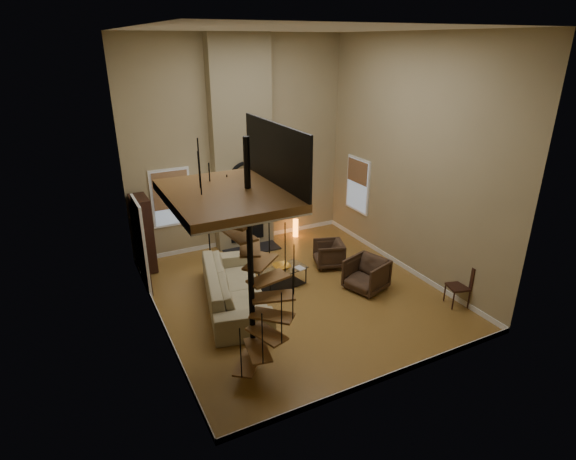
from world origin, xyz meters
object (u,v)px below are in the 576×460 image
armchair_far (368,274)px  hutch (143,233)px  sofa (234,288)px  coffee_table (283,276)px  accent_lamp (296,228)px  armchair_near (331,254)px  floor_lamp (207,213)px  side_chair (462,283)px

armchair_far → hutch: bearing=-145.2°
sofa → coffee_table: size_ratio=2.48×
accent_lamp → sofa: bearing=-137.3°
sofa → armchair_near: (2.81, 0.58, -0.04)m
hutch → floor_lamp: hutch is taller
hutch → armchair_near: hutch is taller
sofa → accent_lamp: (2.91, 2.69, -0.15)m
sofa → armchair_near: size_ratio=4.20×
coffee_table → side_chair: (3.07, -2.42, 0.24)m
armchair_near → coffee_table: (-1.56, -0.39, -0.07)m
armchair_far → accent_lamp: size_ratio=1.55×
hutch → coffee_table: hutch is taller
floor_lamp → side_chair: size_ratio=1.85×
side_chair → floor_lamp: bearing=134.6°
coffee_table → sofa: bearing=-171.6°
armchair_near → armchair_far: armchair_far is taller
hutch → side_chair: size_ratio=2.01×
armchair_near → coffee_table: 1.61m
accent_lamp → coffee_table: bearing=-123.4°
sofa → floor_lamp: 2.27m
hutch → sofa: 2.96m
hutch → accent_lamp: size_ratio=3.41×
sofa → side_chair: size_ratio=3.23×
floor_lamp → accent_lamp: 3.09m
sofa → armchair_near: 2.87m
hutch → coffee_table: bearing=-42.3°
armchair_near → coffee_table: armchair_near is taller
hutch → side_chair: bearing=-40.2°
armchair_far → side_chair: side_chair is taller
sofa → floor_lamp: size_ratio=1.75×
sofa → armchair_far: sofa is taller
hutch → armchair_far: size_ratio=2.20×
armchair_far → side_chair: size_ratio=0.92×
armchair_near → accent_lamp: 2.12m
sofa → armchair_far: 3.09m
hutch → coffee_table: size_ratio=1.54×
accent_lamp → side_chair: 5.14m
sofa → side_chair: side_chair is taller
sofa → floor_lamp: bearing=9.3°
hutch → accent_lamp: hutch is taller
accent_lamp → side_chair: side_chair is taller
armchair_far → accent_lamp: armchair_far is taller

